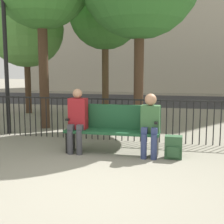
{
  "coord_description": "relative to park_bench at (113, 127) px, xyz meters",
  "views": [
    {
      "loc": [
        1.28,
        -3.9,
        1.61
      ],
      "look_at": [
        0.0,
        1.75,
        0.8
      ],
      "focal_mm": 50.0,
      "sensor_mm": 36.0,
      "label": 1
    }
  ],
  "objects": [
    {
      "name": "ground_plane",
      "position": [
        0.0,
        -1.83,
        -0.5
      ],
      "size": [
        80.0,
        80.0,
        0.0
      ],
      "primitive_type": "plane",
      "color": "gray"
    },
    {
      "name": "park_bench",
      "position": [
        0.0,
        0.0,
        0.0
      ],
      "size": [
        1.79,
        0.45,
        0.92
      ],
      "color": "#194728",
      "rests_on": "ground"
    },
    {
      "name": "seated_person_0",
      "position": [
        -0.67,
        -0.13,
        0.18
      ],
      "size": [
        0.34,
        0.39,
        1.23
      ],
      "color": "#3D3D42",
      "rests_on": "ground"
    },
    {
      "name": "seated_person_1",
      "position": [
        0.72,
        -0.13,
        0.16
      ],
      "size": [
        0.34,
        0.39,
        1.16
      ],
      "color": "navy",
      "rests_on": "ground"
    },
    {
      "name": "backpack",
      "position": [
        1.15,
        -0.16,
        -0.29
      ],
      "size": [
        0.31,
        0.24,
        0.41
      ],
      "color": "#284C2D",
      "rests_on": "ground"
    },
    {
      "name": "fence_railing",
      "position": [
        -0.02,
        1.01,
        0.06
      ],
      "size": [
        9.01,
        0.03,
        0.95
      ],
      "color": "black",
      "rests_on": "ground"
    },
    {
      "name": "tree_1",
      "position": [
        -1.36,
        4.85,
        2.95
      ],
      "size": [
        2.45,
        2.45,
        4.7
      ],
      "color": "#4C3823",
      "rests_on": "ground"
    },
    {
      "name": "tree_2",
      "position": [
        -4.17,
        4.58,
        2.48
      ],
      "size": [
        2.67,
        2.67,
        4.32
      ],
      "color": "#422D1E",
      "rests_on": "ground"
    },
    {
      "name": "lamp_post",
      "position": [
        -2.93,
        1.18,
        1.95
      ],
      "size": [
        0.28,
        0.28,
        3.7
      ],
      "color": "black",
      "rests_on": "ground"
    },
    {
      "name": "street_surface",
      "position": [
        0.0,
        10.17,
        -0.49
      ],
      "size": [
        24.0,
        6.0,
        0.01
      ],
      "color": "#2B2B2D",
      "rests_on": "ground"
    }
  ]
}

